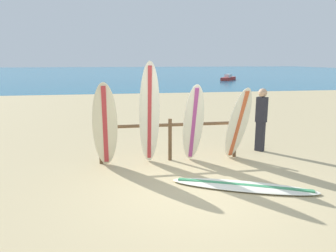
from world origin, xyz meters
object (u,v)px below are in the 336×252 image
Objects in this scene: surfboard_leaning_center at (238,125)px; surfboard_lying_on_sand at (243,186)px; surfboard_leaning_center_left at (193,124)px; surfboard_rack at (170,133)px; surfboard_leaning_far_left at (105,125)px; small_boat_offshore at (228,78)px; surfboard_leaning_left at (149,114)px; beachgoer_standing at (261,117)px.

surfboard_leaning_center is 1.86m from surfboard_lying_on_sand.
surfboard_leaning_center_left is at bearing 176.46° from surfboard_leaning_center.
surfboard_leaning_center_left is 1.98m from surfboard_lying_on_sand.
surfboard_leaning_center reaches higher than surfboard_rack.
surfboard_rack is at bearing 11.29° from surfboard_leaning_far_left.
surfboard_leaning_left is at bearing -113.19° from small_boat_offshore.
beachgoer_standing is (3.10, 0.71, -0.28)m from surfboard_leaning_left.
surfboard_leaning_center_left is at bearing 110.82° from surfboard_lying_on_sand.
beachgoer_standing is (4.12, 0.73, -0.06)m from surfboard_leaning_far_left.
surfboard_lying_on_sand is (1.11, -1.99, -0.66)m from surfboard_rack.
surfboard_leaning_far_left is 1.07× the size of surfboard_leaning_center.
surfboard_rack is 0.67m from surfboard_leaning_center_left.
surfboard_leaning_center_left is at bearing -159.46° from beachgoer_standing.
surfboard_lying_on_sand is (-0.46, -1.56, -0.90)m from surfboard_leaning_center.
surfboard_leaning_left is 0.83× the size of small_boat_offshore.
small_boat_offshore is (13.60, 29.40, -0.74)m from surfboard_leaning_far_left.
beachgoer_standing is at bearing 58.78° from surfboard_lying_on_sand.
surfboard_leaning_center is (3.12, -0.12, -0.06)m from surfboard_leaning_far_left.
beachgoer_standing is at bearing 9.20° from surfboard_rack.
surfboard_leaning_center reaches higher than surfboard_lying_on_sand.
surfboard_leaning_left is at bearing 176.25° from surfboard_leaning_center.
surfboard_leaning_center_left is 2.22m from beachgoer_standing.
surfboard_leaning_far_left is 0.67× the size of small_boat_offshore.
surfboard_leaning_center_left is 1.04× the size of surfboard_leaning_center.
surfboard_leaning_left reaches higher than small_boat_offshore.
beachgoer_standing reaches higher than surfboard_lying_on_sand.
surfboard_lying_on_sand is 1.64× the size of beachgoer_standing.
surfboard_leaning_center_left is 31.64m from small_boat_offshore.
surfboard_leaning_left is at bearing 134.09° from surfboard_lying_on_sand.
surfboard_leaning_center is (1.57, -0.43, 0.24)m from surfboard_rack.
surfboard_rack is at bearing 143.61° from surfboard_leaning_center_left.
surfboard_leaning_far_left is 1.04m from surfboard_leaning_left.
surfboard_rack is 1.85× the size of surfboard_leaning_center.
surfboard_leaning_left is at bearing 1.04° from surfboard_leaning_far_left.
surfboard_leaning_far_left reaches higher than surfboard_lying_on_sand.
surfboard_leaning_left is at bearing -167.16° from beachgoer_standing.
surfboard_leaning_center is at bearing -3.54° from surfboard_leaning_center_left.
surfboard_rack is 1.61m from surfboard_leaning_far_left.
surfboard_lying_on_sand is 2.95m from beachgoer_standing.
surfboard_leaning_far_left reaches higher than surfboard_leaning_center_left.
surfboard_leaning_left reaches higher than surfboard_rack.
surfboard_rack is at bearing 28.57° from surfboard_leaning_left.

